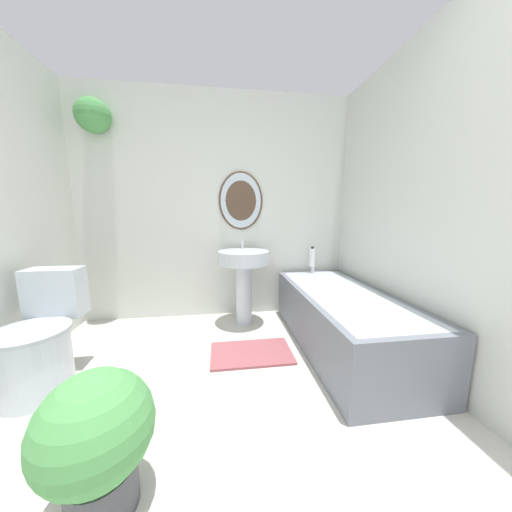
{
  "coord_description": "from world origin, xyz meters",
  "views": [
    {
      "loc": [
        0.02,
        -0.26,
        1.13
      ],
      "look_at": [
        0.29,
        1.6,
        0.83
      ],
      "focal_mm": 18.0,
      "sensor_mm": 36.0,
      "label": 1
    }
  ],
  "objects_px": {
    "toilet": "(39,344)",
    "pedestal_sink": "(244,270)",
    "shampoo_bottle": "(312,257)",
    "potted_plant": "(97,436)",
    "bathtub": "(342,318)"
  },
  "relations": [
    {
      "from": "toilet",
      "to": "pedestal_sink",
      "type": "bearing_deg",
      "value": 30.14
    },
    {
      "from": "toilet",
      "to": "shampoo_bottle",
      "type": "distance_m",
      "value": 2.43
    },
    {
      "from": "shampoo_bottle",
      "to": "toilet",
      "type": "bearing_deg",
      "value": -155.81
    },
    {
      "from": "potted_plant",
      "to": "pedestal_sink",
      "type": "bearing_deg",
      "value": 66.74
    },
    {
      "from": "bathtub",
      "to": "toilet",
      "type": "bearing_deg",
      "value": -173.91
    },
    {
      "from": "toilet",
      "to": "pedestal_sink",
      "type": "height_order",
      "value": "pedestal_sink"
    },
    {
      "from": "toilet",
      "to": "potted_plant",
      "type": "distance_m",
      "value": 1.08
    },
    {
      "from": "pedestal_sink",
      "to": "bathtub",
      "type": "relative_size",
      "value": 0.52
    },
    {
      "from": "bathtub",
      "to": "shampoo_bottle",
      "type": "distance_m",
      "value": 0.86
    },
    {
      "from": "toilet",
      "to": "potted_plant",
      "type": "xyz_separation_m",
      "value": [
        0.7,
        -0.82,
        0.01
      ]
    },
    {
      "from": "toilet",
      "to": "pedestal_sink",
      "type": "xyz_separation_m",
      "value": [
        1.41,
        0.82,
        0.27
      ]
    },
    {
      "from": "shampoo_bottle",
      "to": "potted_plant",
      "type": "height_order",
      "value": "shampoo_bottle"
    },
    {
      "from": "toilet",
      "to": "potted_plant",
      "type": "height_order",
      "value": "toilet"
    },
    {
      "from": "toilet",
      "to": "bathtub",
      "type": "distance_m",
      "value": 2.21
    },
    {
      "from": "shampoo_bottle",
      "to": "potted_plant",
      "type": "bearing_deg",
      "value": -129.52
    }
  ]
}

